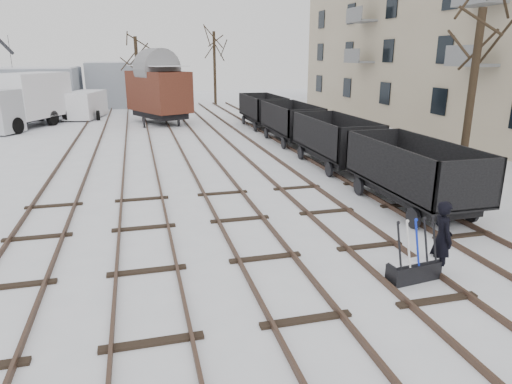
{
  "coord_description": "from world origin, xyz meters",
  "views": [
    {
      "loc": [
        -2.98,
        -10.45,
        5.07
      ],
      "look_at": [
        0.29,
        2.05,
        1.2
      ],
      "focal_mm": 32.0,
      "sensor_mm": 36.0,
      "label": 1
    }
  ],
  "objects_px": {
    "worker": "(442,239)",
    "box_van_wagon": "(158,90)",
    "panel_van": "(86,104)",
    "ground_frame": "(414,269)",
    "lorry": "(25,100)",
    "freight_wagon_a": "(411,183)"
  },
  "relations": [
    {
      "from": "lorry",
      "to": "panel_van",
      "type": "height_order",
      "value": "lorry"
    },
    {
      "from": "freight_wagon_a",
      "to": "worker",
      "type": "bearing_deg",
      "value": -115.11
    },
    {
      "from": "lorry",
      "to": "freight_wagon_a",
      "type": "bearing_deg",
      "value": -29.67
    },
    {
      "from": "ground_frame",
      "to": "freight_wagon_a",
      "type": "xyz_separation_m",
      "value": [
        2.95,
        4.79,
        0.6
      ]
    },
    {
      "from": "ground_frame",
      "to": "lorry",
      "type": "height_order",
      "value": "lorry"
    },
    {
      "from": "freight_wagon_a",
      "to": "lorry",
      "type": "height_order",
      "value": "lorry"
    },
    {
      "from": "ground_frame",
      "to": "freight_wagon_a",
      "type": "height_order",
      "value": "freight_wagon_a"
    },
    {
      "from": "freight_wagon_a",
      "to": "box_van_wagon",
      "type": "bearing_deg",
      "value": 107.38
    },
    {
      "from": "freight_wagon_a",
      "to": "panel_van",
      "type": "distance_m",
      "value": 30.67
    },
    {
      "from": "freight_wagon_a",
      "to": "lorry",
      "type": "bearing_deg",
      "value": 125.43
    },
    {
      "from": "ground_frame",
      "to": "freight_wagon_a",
      "type": "relative_size",
      "value": 0.26
    },
    {
      "from": "worker",
      "to": "lorry",
      "type": "distance_m",
      "value": 31.71
    },
    {
      "from": "worker",
      "to": "freight_wagon_a",
      "type": "relative_size",
      "value": 0.33
    },
    {
      "from": "worker",
      "to": "lorry",
      "type": "relative_size",
      "value": 0.21
    },
    {
      "from": "lorry",
      "to": "panel_van",
      "type": "xyz_separation_m",
      "value": [
        3.68,
        4.27,
        -0.83
      ]
    },
    {
      "from": "worker",
      "to": "box_van_wagon",
      "type": "bearing_deg",
      "value": 19.52
    },
    {
      "from": "panel_van",
      "to": "worker",
      "type": "bearing_deg",
      "value": -57.62
    },
    {
      "from": "ground_frame",
      "to": "box_van_wagon",
      "type": "xyz_separation_m",
      "value": [
        -4.26,
        27.83,
        2.26
      ]
    },
    {
      "from": "worker",
      "to": "box_van_wagon",
      "type": "distance_m",
      "value": 28.22
    },
    {
      "from": "box_van_wagon",
      "to": "lorry",
      "type": "xyz_separation_m",
      "value": [
        -9.5,
        0.45,
        -0.55
      ]
    },
    {
      "from": "box_van_wagon",
      "to": "panel_van",
      "type": "height_order",
      "value": "box_van_wagon"
    },
    {
      "from": "worker",
      "to": "panel_van",
      "type": "height_order",
      "value": "panel_van"
    }
  ]
}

